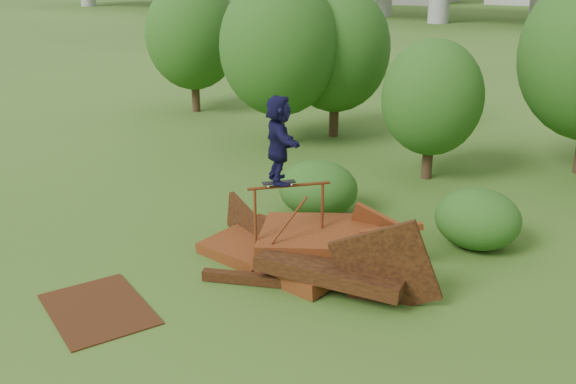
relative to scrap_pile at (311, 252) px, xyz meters
The scene contains 12 objects.
ground 2.00m from the scrap_pile, 84.02° to the right, with size 240.00×240.00×0.00m, color #2D5116.
scrap_pile is the anchor object (origin of this frame).
grind_rail 0.97m from the scrap_pile, 156.50° to the right, with size 1.24×1.30×1.87m.
skateboard 1.68m from the scrap_pile, 149.29° to the right, with size 0.60×0.62×0.07m.
skater 2.53m from the scrap_pile, 149.29° to the right, with size 1.64×0.52×1.77m, color #121035.
flat_plate 4.39m from the scrap_pile, 125.07° to the right, with size 2.32×1.66×0.03m, color #3B1E0C.
tree_0 10.41m from the scrap_pile, 126.39° to the left, with size 4.12×4.12×5.81m.
tree_1 11.49m from the scrap_pile, 115.61° to the left, with size 3.94×3.94×5.48m.
tree_2 7.40m from the scrap_pile, 90.70° to the left, with size 2.94×2.94×4.14m.
tree_6 16.19m from the scrap_pile, 138.25° to the left, with size 3.95×3.95×5.52m.
shrub_left 3.13m from the scrap_pile, 116.69° to the left, with size 2.05×1.89×1.42m, color #194713.
shrub_right 3.97m from the scrap_pile, 48.50° to the left, with size 1.92×1.76×1.36m, color #194713.
Camera 1 is at (5.87, -8.70, 6.12)m, focal length 40.00 mm.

